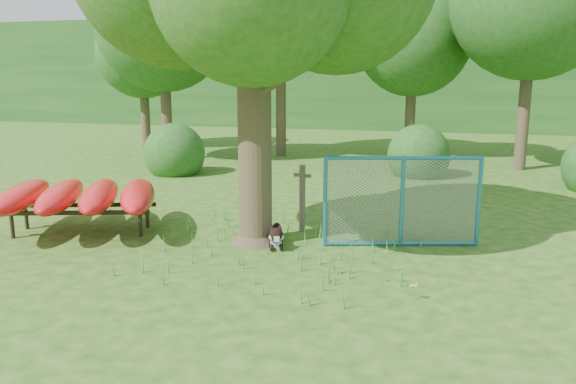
# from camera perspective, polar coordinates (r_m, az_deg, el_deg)

# --- Properties ---
(ground) EXTENTS (80.00, 80.00, 0.00)m
(ground) POSITION_cam_1_polar(r_m,az_deg,el_deg) (8.47, -3.47, -8.19)
(ground) COLOR #234C0F
(ground) RESTS_ON ground
(wooden_post) EXTENTS (0.35, 0.14, 1.26)m
(wooden_post) POSITION_cam_1_polar(r_m,az_deg,el_deg) (10.48, 1.47, -0.45)
(wooden_post) COLOR brown
(wooden_post) RESTS_ON ground
(kayak_rack) EXTENTS (3.67, 3.29, 0.92)m
(kayak_rack) POSITION_cam_1_polar(r_m,az_deg,el_deg) (11.04, -20.38, -0.39)
(kayak_rack) COLOR black
(kayak_rack) RESTS_ON ground
(husky_dog) EXTENTS (0.49, 0.99, 0.45)m
(husky_dog) POSITION_cam_1_polar(r_m,az_deg,el_deg) (9.72, -1.26, -4.53)
(husky_dog) COLOR black
(husky_dog) RESTS_ON ground
(fence_section) EXTENTS (2.60, 0.78, 2.61)m
(fence_section) POSITION_cam_1_polar(r_m,az_deg,el_deg) (9.71, 11.51, -0.96)
(fence_section) COLOR teal
(fence_section) RESTS_ON ground
(wildflower_clump) EXTENTS (0.11, 0.09, 0.23)m
(wildflower_clump) POSITION_cam_1_polar(r_m,az_deg,el_deg) (7.60, 12.68, -9.37)
(wildflower_clump) COLOR #489731
(wildflower_clump) RESTS_ON ground
(bg_tree_a) EXTENTS (4.40, 4.40, 6.70)m
(bg_tree_a) POSITION_cam_1_polar(r_m,az_deg,el_deg) (19.80, -12.62, 16.18)
(bg_tree_a) COLOR #3E3222
(bg_tree_a) RESTS_ON ground
(bg_tree_c) EXTENTS (4.00, 4.00, 6.12)m
(bg_tree_c) POSITION_cam_1_polar(r_m,az_deg,el_deg) (20.59, 12.63, 14.95)
(bg_tree_c) COLOR #3E3222
(bg_tree_c) RESTS_ON ground
(bg_tree_f) EXTENTS (3.60, 3.60, 5.55)m
(bg_tree_f) POSITION_cam_1_polar(r_m,az_deg,el_deg) (23.58, -14.61, 13.52)
(bg_tree_f) COLOR #3E3222
(bg_tree_f) RESTS_ON ground
(shrub_left) EXTENTS (1.80, 1.80, 1.80)m
(shrub_left) POSITION_cam_1_polar(r_m,az_deg,el_deg) (17.08, -11.37, 1.86)
(shrub_left) COLOR #1C4D19
(shrub_left) RESTS_ON ground
(shrub_mid) EXTENTS (1.80, 1.80, 1.80)m
(shrub_mid) POSITION_cam_1_polar(r_m,az_deg,el_deg) (16.79, 13.03, 1.61)
(shrub_mid) COLOR #1C4D19
(shrub_mid) RESTS_ON ground
(wooded_hillside) EXTENTS (80.00, 12.00, 6.00)m
(wooded_hillside) POSITION_cam_1_polar(r_m,az_deg,el_deg) (35.62, 11.31, 11.81)
(wooded_hillside) COLOR #1C4D19
(wooded_hillside) RESTS_ON ground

